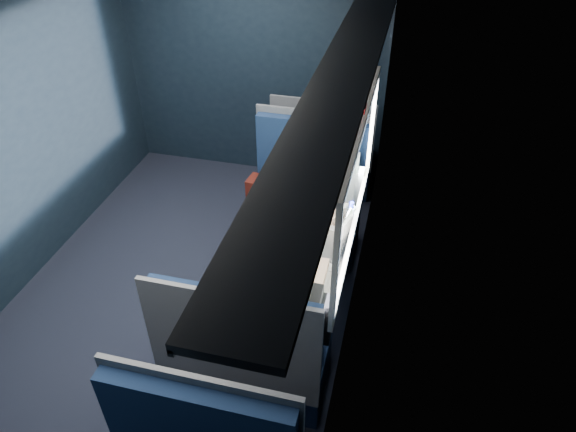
% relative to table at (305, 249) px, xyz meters
% --- Properties ---
extents(ground, '(2.80, 4.20, 0.01)m').
position_rel_table_xyz_m(ground, '(-1.03, 0.00, -0.67)').
color(ground, black).
extents(room_shell, '(3.00, 4.40, 2.40)m').
position_rel_table_xyz_m(room_shell, '(-1.01, 0.00, 0.81)').
color(room_shell, black).
rests_on(room_shell, ground).
extents(table, '(0.62, 1.00, 0.74)m').
position_rel_table_xyz_m(table, '(0.00, 0.00, 0.00)').
color(table, '#54565E').
rests_on(table, ground).
extents(seat_bay_near, '(1.05, 0.62, 1.26)m').
position_rel_table_xyz_m(seat_bay_near, '(-0.20, 0.87, -0.24)').
color(seat_bay_near, '#0C1A38').
rests_on(seat_bay_near, ground).
extents(seat_bay_far, '(1.04, 0.62, 1.26)m').
position_rel_table_xyz_m(seat_bay_far, '(-0.18, -0.87, -0.25)').
color(seat_bay_far, '#0C1A38').
rests_on(seat_bay_far, ground).
extents(seat_row_front, '(1.04, 0.51, 1.16)m').
position_rel_table_xyz_m(seat_row_front, '(-0.18, 1.80, -0.25)').
color(seat_row_front, '#0C1A38').
rests_on(seat_row_front, ground).
extents(man, '(0.53, 0.56, 1.32)m').
position_rel_table_xyz_m(man, '(0.07, 0.70, 0.06)').
color(man, black).
rests_on(man, ground).
extents(woman, '(0.53, 0.56, 1.32)m').
position_rel_table_xyz_m(woman, '(0.07, -0.71, 0.06)').
color(woman, black).
rests_on(woman, ground).
extents(papers, '(0.64, 0.84, 0.01)m').
position_rel_table_xyz_m(papers, '(-0.05, 0.05, 0.08)').
color(papers, white).
rests_on(papers, table).
extents(laptop, '(0.32, 0.38, 0.26)m').
position_rel_table_xyz_m(laptop, '(0.23, -0.02, 0.15)').
color(laptop, silver).
rests_on(laptop, table).
extents(bottle_small, '(0.07, 0.07, 0.25)m').
position_rel_table_xyz_m(bottle_small, '(0.30, 0.23, 0.19)').
color(bottle_small, silver).
rests_on(bottle_small, table).
extents(cup, '(0.08, 0.08, 0.10)m').
position_rel_table_xyz_m(cup, '(0.25, 0.39, 0.13)').
color(cup, white).
rests_on(cup, table).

